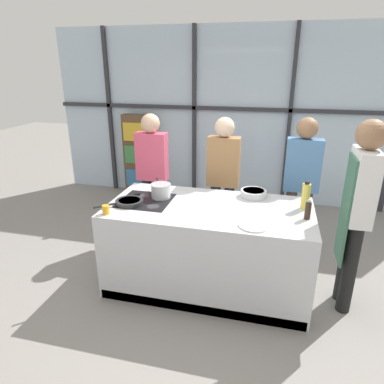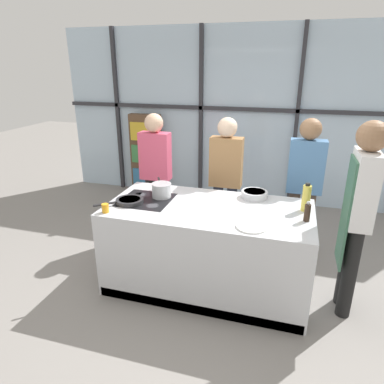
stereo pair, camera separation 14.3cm
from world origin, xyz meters
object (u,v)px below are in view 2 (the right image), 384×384
(saucepan, at_px, (161,190))
(juice_glass_near, at_px, (105,208))
(spectator_center_right, at_px, (305,181))
(oil_bottle, at_px, (306,198))
(frying_pan, at_px, (129,201))
(spectator_far_left, at_px, (156,169))
(chef, at_px, (358,208))
(spectator_center_left, at_px, (226,175))
(mixing_bowl, at_px, (254,194))
(pepper_grinder, at_px, (307,212))
(white_plate, at_px, (251,227))

(saucepan, bearing_deg, juice_glass_near, -124.42)
(spectator_center_right, bearing_deg, oil_bottle, 90.07)
(frying_pan, bearing_deg, spectator_far_left, 96.30)
(frying_pan, bearing_deg, chef, 2.90)
(chef, bearing_deg, juice_glass_near, 99.69)
(spectator_center_left, bearing_deg, juice_glass_near, 54.27)
(spectator_center_right, distance_m, mixing_bowl, 0.70)
(saucepan, height_order, mixing_bowl, saucepan)
(saucepan, bearing_deg, oil_bottle, 2.01)
(chef, bearing_deg, mixing_bowl, 66.79)
(chef, xyz_separation_m, spectator_far_left, (-2.24, 0.88, -0.09))
(frying_pan, relative_size, saucepan, 1.16)
(chef, bearing_deg, pepper_grinder, 96.22)
(spectator_center_right, bearing_deg, mixing_bowl, 43.54)
(spectator_center_right, xyz_separation_m, saucepan, (-1.45, -0.73, -0.00))
(chef, height_order, pepper_grinder, chef)
(white_plate, distance_m, oil_bottle, 0.69)
(oil_bottle, bearing_deg, spectator_center_right, 90.07)
(chef, distance_m, white_plate, 0.94)
(oil_bottle, xyz_separation_m, pepper_grinder, (0.01, -0.24, -0.04))
(frying_pan, height_order, pepper_grinder, pepper_grinder)
(spectator_center_right, bearing_deg, spectator_center_left, 0.00)
(chef, distance_m, mixing_bowl, 1.02)
(spectator_center_left, height_order, white_plate, spectator_center_left)
(chef, xyz_separation_m, frying_pan, (-2.13, -0.11, -0.13))
(saucepan, xyz_separation_m, juice_glass_near, (-0.36, -0.53, -0.04))
(frying_pan, distance_m, white_plate, 1.28)
(saucepan, relative_size, oil_bottle, 1.29)
(spectator_center_left, relative_size, mixing_bowl, 6.03)
(spectator_center_right, height_order, mixing_bowl, spectator_center_right)
(pepper_grinder, bearing_deg, saucepan, 172.47)
(spectator_center_right, distance_m, pepper_grinder, 0.93)
(spectator_center_left, relative_size, juice_glass_near, 19.22)
(spectator_center_right, distance_m, saucepan, 1.63)
(saucepan, relative_size, mixing_bowl, 1.31)
(chef, distance_m, oil_bottle, 0.47)
(chef, bearing_deg, spectator_center_left, 56.55)
(oil_bottle, bearing_deg, spectator_center_left, 143.15)
(oil_bottle, height_order, pepper_grinder, oil_bottle)
(chef, height_order, juice_glass_near, chef)
(white_plate, bearing_deg, spectator_center_left, 111.21)
(chef, relative_size, spectator_center_right, 1.07)
(mixing_bowl, distance_m, pepper_grinder, 0.68)
(chef, distance_m, spectator_center_right, 0.98)
(mixing_bowl, bearing_deg, chef, -23.21)
(frying_pan, height_order, saucepan, saucepan)
(chef, bearing_deg, saucepan, 85.48)
(chef, xyz_separation_m, saucepan, (-1.88, 0.15, -0.08))
(frying_pan, relative_size, mixing_bowl, 1.52)
(saucepan, xyz_separation_m, mixing_bowl, (0.95, 0.25, -0.04))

